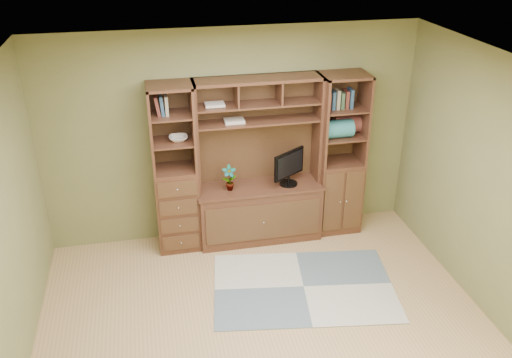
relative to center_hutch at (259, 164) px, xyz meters
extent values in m
cube|color=tan|center=(-0.28, -1.73, -1.02)|extent=(4.60, 4.10, 0.04)
cube|color=white|center=(-0.28, -1.73, 1.58)|extent=(4.60, 4.10, 0.04)
cube|color=olive|center=(-0.28, 0.27, 0.28)|extent=(4.50, 0.04, 2.60)
cube|color=olive|center=(1.97, -1.73, 0.28)|extent=(0.04, 4.00, 2.60)
cube|color=#4A281A|center=(0.00, 0.00, 0.00)|extent=(1.54, 0.53, 2.05)
cube|color=#4A281A|center=(-1.00, 0.04, 0.00)|extent=(0.50, 0.45, 2.05)
cube|color=#4A281A|center=(1.02, 0.04, 0.00)|extent=(0.55, 0.45, 2.05)
cube|color=gray|center=(0.26, -1.11, -1.02)|extent=(2.14, 1.59, 0.01)
cube|color=black|center=(0.36, -0.03, 0.01)|extent=(0.53, 0.46, 0.60)
imported|color=#A75D38|center=(-0.37, -0.03, -0.14)|extent=(0.17, 0.11, 0.32)
cube|color=beige|center=(-0.28, 0.09, 0.53)|extent=(0.23, 0.17, 0.04)
imported|color=white|center=(-0.93, 0.04, 0.39)|extent=(0.21, 0.21, 0.05)
cube|color=#2E757A|center=(0.95, -0.01, 0.37)|extent=(0.38, 0.22, 0.22)
cube|color=brown|center=(1.15, 0.12, 0.37)|extent=(0.39, 0.22, 0.22)
camera|label=1|loc=(-1.26, -5.72, 2.73)|focal=38.00mm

